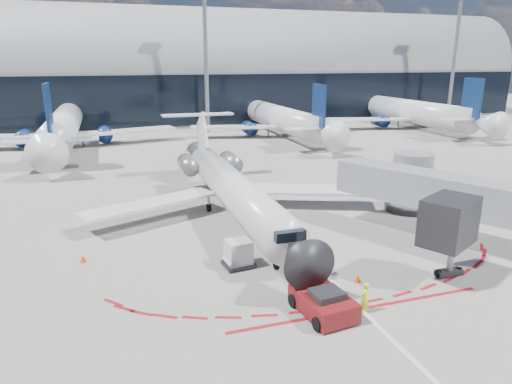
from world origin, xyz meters
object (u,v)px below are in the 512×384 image
object	(u,v)px
regional_jet	(230,186)
ramp_worker	(364,298)
uld_container	(238,254)
pushback_tug	(323,302)

from	to	relation	value
regional_jet	ramp_worker	world-z (taller)	regional_jet
regional_jet	uld_container	bearing A→B (deg)	-102.14
regional_jet	pushback_tug	distance (m)	15.95
regional_jet	uld_container	size ratio (longest dim) A/B	14.86
regional_jet	uld_container	world-z (taller)	regional_jet
ramp_worker	regional_jet	bearing A→B (deg)	-114.97
ramp_worker	uld_container	world-z (taller)	uld_container
pushback_tug	uld_container	size ratio (longest dim) A/B	2.82
pushback_tug	ramp_worker	bearing A→B (deg)	-21.63
ramp_worker	uld_container	distance (m)	8.28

